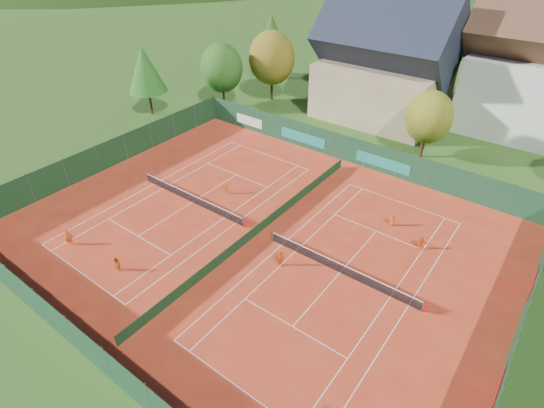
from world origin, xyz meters
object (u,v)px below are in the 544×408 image
Objects in this scene: player_left_near at (68,237)px; player_left_far at (226,188)px; chalet at (385,66)px; player_right_far_b at (421,243)px; player_right_far_a at (392,220)px; player_right_near at (281,258)px; player_left_mid at (116,264)px.

player_left_near reaches higher than player_left_far.
chalet reaches higher than player_right_far_b.
chalet is 12.79× the size of player_left_far.
player_right_far_b is at bearing 122.58° from player_right_far_a.
player_left_far is at bearing -97.34° from chalet.
player_right_near reaches higher than player_right_far_a.
player_right_far_b is (14.84, -23.58, -6.03)m from chalet.
player_left_near is at bearing 72.48° from player_left_far.
player_right_far_a is at bearing -62.06° from chalet.
player_left_near is at bearing -173.98° from player_right_near.
chalet is at bearing 33.66° from player_left_near.
player_right_far_a reaches higher than player_right_far_b.
player_right_near is at bearing 48.85° from player_left_mid.
player_left_mid is 23.12m from player_right_far_a.
player_left_near is 28.89m from player_right_far_b.
chalet is 28.50m from player_right_far_b.
chalet is 13.11× the size of player_right_far_a.
player_left_far is 11.57m from player_right_near.
player_right_far_b is (18.29, 3.25, -0.04)m from player_left_far.
player_right_far_b is (7.97, 8.48, -0.14)m from player_right_near.
player_right_far_b is at bearing -166.77° from player_left_far.
chalet is at bearing -73.08° from player_right_far_b.
player_left_mid is at bearing 19.89° from player_right_far_a.
player_left_far is (5.14, 13.64, -0.15)m from player_left_near.
chalet is at bearing 95.16° from player_left_mid.
player_right_far_a is at bearing 41.75° from player_right_near.
chalet is 25.66m from player_right_far_a.
player_left_far is at bearing 24.99° from player_left_near.
player_right_near is at bearing 156.29° from player_left_far.
player_right_far_a is at bearing -2.09° from player_left_near.
player_left_near is at bearing 10.90° from player_right_far_a.
player_left_mid is 1.08× the size of player_left_far.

